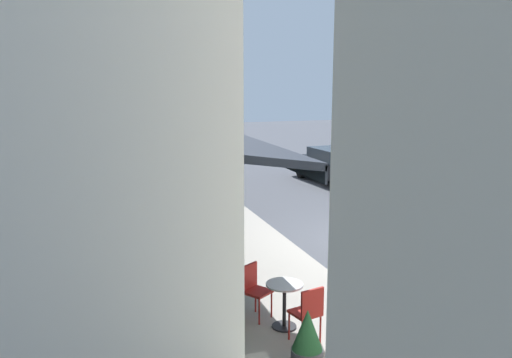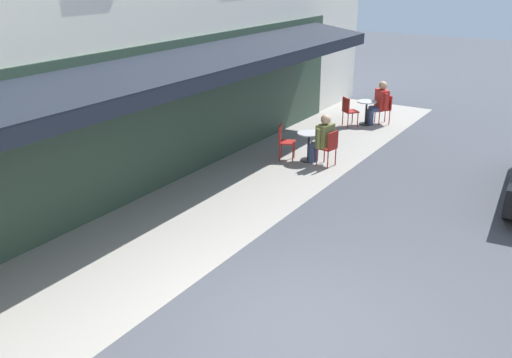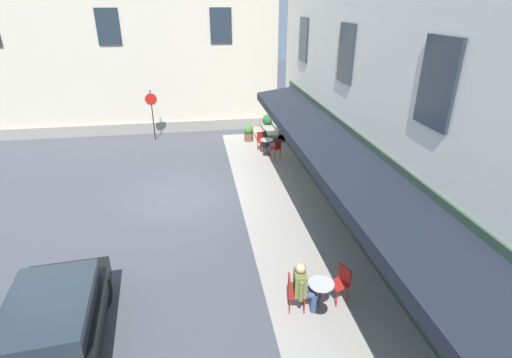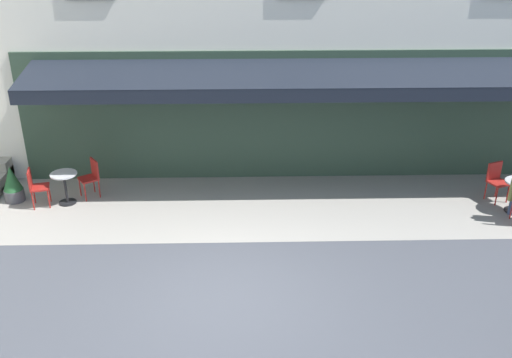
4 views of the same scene
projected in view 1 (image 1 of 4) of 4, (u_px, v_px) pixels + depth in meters
ground_plane at (366, 240)px, 13.26m from camera, size 70.00×70.00×0.00m
sidewalk_cafe_terrace at (203, 219)px, 15.24m from camera, size 20.50×3.20×0.01m
cafe_table_near_entrance at (194, 181)px, 18.21m from camera, size 0.60×0.60×0.75m
cafe_chair_red_back_row at (212, 179)px, 18.30m from camera, size 0.46×0.46×0.91m
cafe_chair_red_near_door at (178, 182)px, 17.79m from camera, size 0.52×0.52×0.91m
cafe_table_mid_terrace at (172, 164)px, 21.97m from camera, size 0.60×0.60×0.75m
cafe_chair_red_by_window at (181, 160)px, 22.50m from camera, size 0.57×0.57×0.91m
cafe_chair_red_corner_right at (164, 165)px, 21.37m from camera, size 0.56×0.56×0.91m
cafe_table_streetside at (284, 299)px, 8.56m from camera, size 0.60×0.60×0.75m
cafe_chair_red_facing_street at (308, 310)px, 8.02m from camera, size 0.48×0.48×0.91m
cafe_chair_red_corner_left at (253, 286)px, 8.93m from camera, size 0.55×0.55×0.91m
seated_patron_in_red at (178, 157)px, 22.28m from camera, size 0.67×0.67×1.35m
seated_companion_in_olive at (206, 175)px, 18.24m from camera, size 0.66×0.59×1.31m
potted_plant_entrance_left at (307, 340)px, 7.36m from camera, size 0.45×0.45×0.87m
parked_car_black at (338, 165)px, 20.33m from camera, size 4.43×2.13×1.33m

